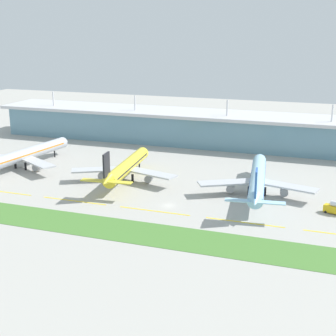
{
  "coord_description": "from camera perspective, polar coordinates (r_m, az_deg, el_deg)",
  "views": [
    {
      "loc": [
        58.09,
        -166.59,
        65.42
      ],
      "look_at": [
        -9.46,
        26.72,
        7.0
      ],
      "focal_mm": 52.04,
      "sensor_mm": 36.0,
      "label": 1
    }
  ],
  "objects": [
    {
      "name": "ground_plane",
      "position": [
        188.17,
        0.04,
        -4.42
      ],
      "size": [
        600.0,
        600.0,
        0.0
      ],
      "primitive_type": "plane",
      "color": "#A8A59E"
    },
    {
      "name": "terminal_building",
      "position": [
        283.83,
        7.09,
        4.46
      ],
      "size": [
        288.0,
        34.0,
        27.8
      ],
      "color": "#6693A8",
      "rests_on": "ground"
    },
    {
      "name": "airliner_nearest",
      "position": [
        246.58,
        -16.75,
        1.4
      ],
      "size": [
        48.46,
        71.65,
        18.9
      ],
      "color": "#ADB2BC",
      "rests_on": "ground"
    },
    {
      "name": "airliner_near_middle",
      "position": [
        217.52,
        -4.89,
        0.13
      ],
      "size": [
        48.54,
        59.48,
        18.9
      ],
      "color": "yellow",
      "rests_on": "ground"
    },
    {
      "name": "airliner_far_middle",
      "position": [
        202.18,
        10.45,
        -1.31
      ],
      "size": [
        48.39,
        68.93,
        18.9
      ],
      "color": "#9ED1EA",
      "rests_on": "ground"
    },
    {
      "name": "taxiway_stripe_west",
      "position": [
        215.2,
        -18.81,
        -2.65
      ],
      "size": [
        28.0,
        0.7,
        0.04
      ],
      "primitive_type": "cube",
      "color": "yellow",
      "rests_on": "ground"
    },
    {
      "name": "taxiway_stripe_mid_west",
      "position": [
        196.69,
        -10.93,
        -3.8
      ],
      "size": [
        28.0,
        0.7,
        0.04
      ],
      "primitive_type": "cube",
      "color": "yellow",
      "rests_on": "ground"
    },
    {
      "name": "taxiway_stripe_centre",
      "position": [
        182.69,
        -1.61,
        -5.06
      ],
      "size": [
        28.0,
        0.7,
        0.04
      ],
      "primitive_type": "cube",
      "color": "yellow",
      "rests_on": "ground"
    },
    {
      "name": "taxiway_stripe_mid_east",
      "position": [
        174.3,
        8.96,
        -6.32
      ],
      "size": [
        28.0,
        0.7,
        0.04
      ],
      "primitive_type": "cube",
      "color": "yellow",
      "rests_on": "ground"
    },
    {
      "name": "grass_verge",
      "position": [
        164.12,
        -3.18,
        -7.58
      ],
      "size": [
        300.0,
        18.0,
        0.1
      ],
      "primitive_type": "cube",
      "color": "#477A33",
      "rests_on": "ground"
    },
    {
      "name": "fuel_truck",
      "position": [
        189.35,
        18.91,
        -4.46
      ],
      "size": [
        7.65,
        4.92,
        4.95
      ],
      "color": "gold",
      "rests_on": "ground"
    }
  ]
}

